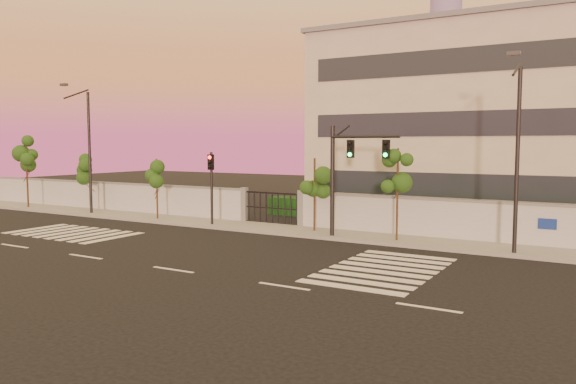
# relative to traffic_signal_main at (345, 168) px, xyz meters

# --- Properties ---
(ground) EXTENTS (120.00, 120.00, 0.00)m
(ground) POSITION_rel_traffic_signal_main_xyz_m (-2.83, -9.67, -3.65)
(ground) COLOR black
(ground) RESTS_ON ground
(sidewalk) EXTENTS (60.00, 3.00, 0.15)m
(sidewalk) POSITION_rel_traffic_signal_main_xyz_m (-2.83, 0.83, -3.58)
(sidewalk) COLOR gray
(sidewalk) RESTS_ON ground
(perimeter_wall) EXTENTS (60.00, 0.36, 2.20)m
(perimeter_wall) POSITION_rel_traffic_signal_main_xyz_m (-2.72, 2.33, -2.58)
(perimeter_wall) COLOR #A9ACB0
(perimeter_wall) RESTS_ON ground
(hedge_row) EXTENTS (41.00, 4.25, 1.80)m
(hedge_row) POSITION_rel_traffic_signal_main_xyz_m (-1.66, 5.07, -2.84)
(hedge_row) COLOR black
(hedge_row) RESTS_ON ground
(institutional_building) EXTENTS (24.40, 12.40, 12.25)m
(institutional_building) POSITION_rel_traffic_signal_main_xyz_m (6.17, 12.32, 2.50)
(institutional_building) COLOR #BCB49F
(institutional_building) RESTS_ON ground
(distant_skyscraper) EXTENTS (16.00, 16.00, 118.00)m
(distant_skyscraper) POSITION_rel_traffic_signal_main_xyz_m (-67.83, 270.33, 58.33)
(distant_skyscraper) COLOR gray
(distant_skyscraper) RESTS_ON ground
(road_markings) EXTENTS (57.00, 7.62, 0.02)m
(road_markings) POSITION_rel_traffic_signal_main_xyz_m (-4.41, -5.91, -3.65)
(road_markings) COLOR silver
(road_markings) RESTS_ON ground
(street_tree_a) EXTENTS (1.62, 1.29, 5.37)m
(street_tree_a) POSITION_rel_traffic_signal_main_xyz_m (-26.07, 0.29, 0.29)
(street_tree_a) COLOR #382314
(street_tree_a) RESTS_ON ground
(street_tree_b) EXTENTS (1.37, 1.09, 4.03)m
(street_tree_b) POSITION_rel_traffic_signal_main_xyz_m (-20.05, 0.96, -0.69)
(street_tree_b) COLOR #382314
(street_tree_b) RESTS_ON ground
(street_tree_c) EXTENTS (1.36, 1.08, 3.93)m
(street_tree_c) POSITION_rel_traffic_signal_main_xyz_m (-13.12, 0.35, -0.76)
(street_tree_c) COLOR #382314
(street_tree_c) RESTS_ON ground
(street_tree_d) EXTENTS (1.37, 1.09, 4.10)m
(street_tree_d) POSITION_rel_traffic_signal_main_xyz_m (-2.26, 1.01, -0.63)
(street_tree_d) COLOR #382314
(street_tree_d) RESTS_ON ground
(street_tree_e) EXTENTS (1.30, 1.04, 4.65)m
(street_tree_e) POSITION_rel_traffic_signal_main_xyz_m (2.64, 0.39, -0.23)
(street_tree_e) COLOR #382314
(street_tree_e) RESTS_ON ground
(traffic_signal_main) EXTENTS (3.66, 0.38, 5.78)m
(traffic_signal_main) POSITION_rel_traffic_signal_main_xyz_m (0.00, 0.00, 0.00)
(traffic_signal_main) COLOR black
(traffic_signal_main) RESTS_ON ground
(traffic_signal_secondary) EXTENTS (0.34, 0.34, 4.39)m
(traffic_signal_secondary) POSITION_rel_traffic_signal_main_xyz_m (-8.62, 0.09, -0.87)
(traffic_signal_secondary) COLOR black
(traffic_signal_secondary) RESTS_ON ground
(streetlight_west) EXTENTS (0.52, 2.10, 8.74)m
(streetlight_west) POSITION_rel_traffic_signal_main_xyz_m (-19.15, 0.06, 1.07)
(streetlight_west) COLOR black
(streetlight_west) RESTS_ON ground
(streetlight_east) EXTENTS (0.51, 2.04, 8.50)m
(streetlight_east) POSITION_rel_traffic_signal_main_xyz_m (8.12, -0.30, 0.94)
(streetlight_east) COLOR black
(streetlight_east) RESTS_ON ground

